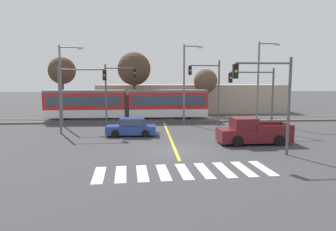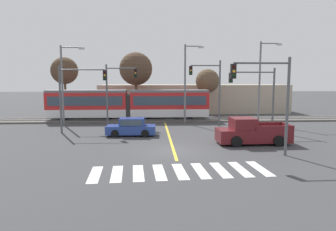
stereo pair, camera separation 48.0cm
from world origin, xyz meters
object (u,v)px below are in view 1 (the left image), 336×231
Objects in this scene: traffic_light_far_right at (209,84)px; bare_tree_west at (134,69)px; light_rail_tram at (127,103)px; street_lamp_west at (63,80)px; bare_tree_east at (206,81)px; street_lamp_centre at (186,79)px; traffic_light_mid_left at (76,88)px; street_lamp_east at (260,77)px; bare_tree_far_west at (62,71)px; pickup_truck at (252,133)px; traffic_light_mid_right at (257,89)px; traffic_light_near_right at (271,91)px; traffic_light_far_left at (116,86)px; sedan_crossing at (131,128)px.

bare_tree_west reaches higher than traffic_light_far_right.
light_rail_tram is at bearing 152.01° from traffic_light_far_right.
street_lamp_west reaches higher than light_rail_tram.
light_rail_tram is at bearing -158.46° from bare_tree_east.
street_lamp_centre is 1.03× the size of bare_tree_west.
traffic_light_far_right is 15.08m from street_lamp_west.
street_lamp_east reaches higher than traffic_light_mid_left.
traffic_light_mid_left is at bearing -165.81° from traffic_light_far_right.
bare_tree_far_west is at bearing 105.59° from street_lamp_west.
street_lamp_east is (4.49, 10.37, 4.19)m from pickup_truck.
street_lamp_west is at bearing 164.93° from traffic_light_mid_right.
traffic_light_near_right is 0.75× the size of bare_tree_west.
traffic_light_near_right is 0.75× the size of street_lamp_west.
traffic_light_far_right is at bearing -30.33° from bare_tree_far_west.
street_lamp_east is (8.15, -0.25, 0.20)m from street_lamp_centre.
bare_tree_east reaches higher than pickup_truck.
street_lamp_east reaches higher than bare_tree_east.
pickup_truck is 15.54m from traffic_light_mid_left.
street_lamp_west is at bearing -177.60° from street_lamp_centre.
traffic_light_far_left is at bearing -4.03° from street_lamp_west.
sedan_crossing is 9.66m from street_lamp_centre.
pickup_truck is at bearing 86.71° from traffic_light_near_right.
street_lamp_west is 0.94× the size of street_lamp_east.
sedan_crossing is 0.67× the size of traffic_light_far_left.
street_lamp_east is at bearing -11.23° from light_rail_tram.
pickup_truck is at bearing -113.40° from street_lamp_east.
traffic_light_far_right is 1.09× the size of traffic_light_near_right.
pickup_truck is 0.66× the size of bare_tree_west.
traffic_light_mid_left reaches higher than light_rail_tram.
traffic_light_mid_right is at bearing -33.20° from bare_tree_far_west.
street_lamp_centre is (10.52, 5.16, 0.77)m from traffic_light_mid_left.
traffic_light_far_left is 0.77× the size of bare_tree_west.
street_lamp_centre is at bearing -22.27° from light_rail_tram.
bare_tree_west is (-9.45, 16.91, 5.30)m from pickup_truck.
street_lamp_west is at bearing -135.93° from bare_tree_west.
pickup_truck is 12.05m from street_lamp_east.
street_lamp_east is at bearing 25.21° from sedan_crossing.
bare_tree_far_west is 0.94× the size of bare_tree_west.
traffic_light_mid_right is at bearing 5.70° from sedan_crossing.
street_lamp_centre is at bearing 26.11° from traffic_light_mid_left.
traffic_light_mid_right is 0.71× the size of bare_tree_west.
traffic_light_far_left is 0.72× the size of street_lamp_east.
bare_tree_west is (7.05, 6.83, 1.38)m from street_lamp_west.
street_lamp_east is at bearing 66.79° from traffic_light_mid_right.
traffic_light_mid_left is 0.68× the size of street_lamp_east.
bare_tree_far_west is at bearing 122.94° from sedan_crossing.
pickup_truck is at bearing -22.88° from sedan_crossing.
traffic_light_far_right is at bearing 99.74° from pickup_truck.
traffic_light_near_right is (10.88, -13.23, -0.06)m from traffic_light_far_left.
traffic_light_mid_right is 0.76× the size of bare_tree_far_west.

